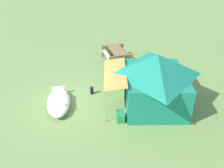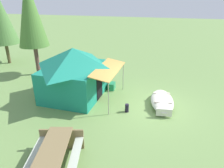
{
  "view_description": "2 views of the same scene",
  "coord_description": "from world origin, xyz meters",
  "views": [
    {
      "loc": [
        9.88,
        1.23,
        6.75
      ],
      "look_at": [
        0.36,
        1.74,
        1.16
      ],
      "focal_mm": 40.26,
      "sensor_mm": 36.0,
      "label": 1
    },
    {
      "loc": [
        -8.7,
        -0.52,
        4.88
      ],
      "look_at": [
        0.27,
        1.73,
        0.85
      ],
      "focal_mm": 33.36,
      "sensor_mm": 36.0,
      "label": 2
    }
  ],
  "objects": [
    {
      "name": "beached_rowboat",
      "position": [
        0.26,
        -0.71,
        0.24
      ],
      "size": [
        2.43,
        1.29,
        0.45
      ],
      "color": "silver",
      "rests_on": "ground_plane"
    },
    {
      "name": "picnic_table",
      "position": [
        -4.46,
        2.3,
        0.51
      ],
      "size": [
        2.25,
        1.88,
        0.8
      ],
      "color": "olive",
      "rests_on": "ground_plane"
    },
    {
      "name": "cooler_box",
      "position": [
        1.44,
        2.04,
        0.19
      ],
      "size": [
        0.51,
        0.34,
        0.38
      ],
      "primitive_type": "cube",
      "rotation": [
        0.0,
        0.0,
        0.01
      ],
      "color": "#248A56",
      "rests_on": "ground_plane"
    },
    {
      "name": "ground_plane",
      "position": [
        0.0,
        0.0,
        0.0
      ],
      "size": [
        80.0,
        80.0,
        0.0
      ],
      "primitive_type": "plane",
      "color": "#6C904D"
    },
    {
      "name": "canvas_cabin_tent",
      "position": [
        0.29,
        3.67,
        1.3
      ],
      "size": [
        3.54,
        3.81,
        2.5
      ],
      "color": "#1A8269",
      "rests_on": "ground_plane"
    },
    {
      "name": "fuel_can",
      "position": [
        -0.71,
        0.8,
        0.19
      ],
      "size": [
        0.19,
        0.19,
        0.37
      ],
      "primitive_type": "cylinder",
      "rotation": [
        0.0,
        0.0,
        1.69
      ],
      "color": "black",
      "rests_on": "ground_plane"
    }
  ]
}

